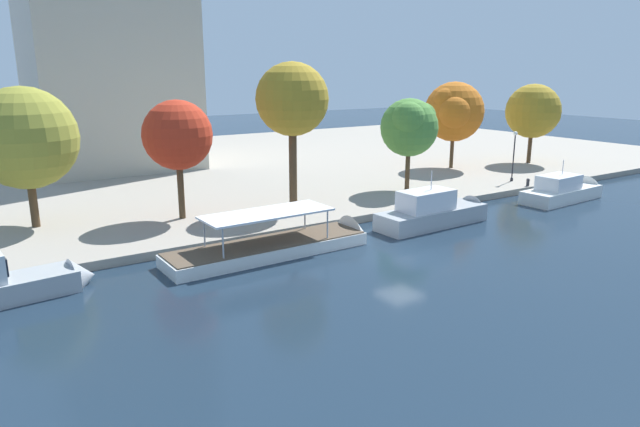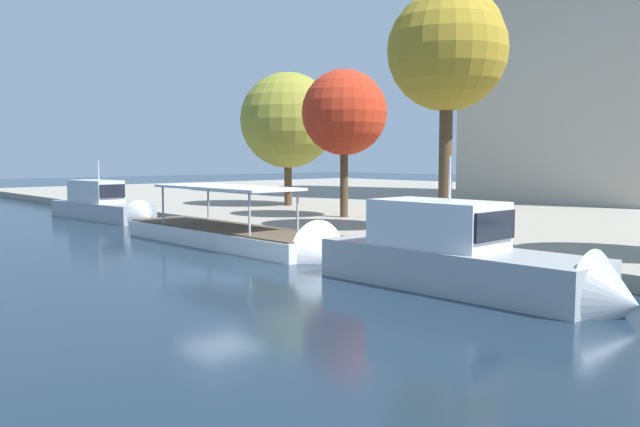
{
  "view_description": "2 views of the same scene",
  "coord_description": "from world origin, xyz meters",
  "views": [
    {
      "loc": [
        -22.07,
        -24.81,
        11.04
      ],
      "look_at": [
        -3.04,
        4.38,
        2.2
      ],
      "focal_mm": 31.83,
      "sensor_mm": 36.0,
      "label": 1
    },
    {
      "loc": [
        18.77,
        -12.07,
        4.06
      ],
      "look_at": [
        -1.45,
        5.84,
        1.72
      ],
      "focal_mm": 36.71,
      "sensor_mm": 36.0,
      "label": 2
    }
  ],
  "objects": [
    {
      "name": "motor_yacht_0",
      "position": [
        -21.7,
        5.33,
        0.77
      ],
      "size": [
        10.44,
        3.23,
        4.55
      ],
      "rotation": [
        0.0,
        0.0,
        0.1
      ],
      "color": "#9EA3A8",
      "rests_on": "ground_plane"
    },
    {
      "name": "tree_3",
      "position": [
        -8.76,
        14.1,
        6.48
      ],
      "size": [
        4.92,
        4.92,
        8.5
      ],
      "color": "#4C3823",
      "rests_on": "dock_promenade"
    },
    {
      "name": "tree_5",
      "position": [
        -17.85,
        17.37,
        6.61
      ],
      "size": [
        6.8,
        6.8,
        9.49
      ],
      "color": "#4C3823",
      "rests_on": "dock_promenade"
    },
    {
      "name": "tour_boat_1",
      "position": [
        -5.49,
        4.7,
        0.26
      ],
      "size": [
        14.12,
        3.5,
        4.05
      ],
      "rotation": [
        0.0,
        0.0,
        0.02
      ],
      "color": "silver",
      "rests_on": "ground_plane"
    },
    {
      "name": "ground_plane",
      "position": [
        0.0,
        0.0,
        0.0
      ],
      "size": [
        220.0,
        220.0,
        0.0
      ],
      "primitive_type": "plane",
      "color": "#192838"
    },
    {
      "name": "motor_yacht_2",
      "position": [
        7.11,
        4.25,
        0.75
      ],
      "size": [
        10.07,
        3.01,
        4.97
      ],
      "rotation": [
        0.0,
        0.0,
        0.03
      ],
      "color": "#9EA3A8",
      "rests_on": "ground_plane"
    },
    {
      "name": "tree_1",
      "position": [
        -0.04,
        12.53,
        9.04
      ],
      "size": [
        5.53,
        5.53,
        11.12
      ],
      "color": "#4C3823",
      "rests_on": "dock_promenade"
    }
  ]
}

